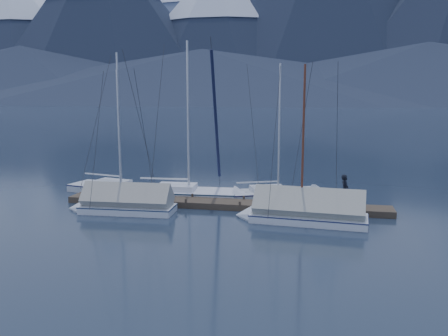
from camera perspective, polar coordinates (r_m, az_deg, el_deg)
The scene contains 10 objects.
ground at distance 24.45m, azimuth -0.92°, elevation -5.83°, with size 1000.00×1000.00×0.00m, color #151F2F.
mountain_range at distance 396.99m, azimuth 11.56°, elevation 16.55°, with size 877.00×584.00×150.50m.
dock at distance 26.32m, azimuth 0.00°, elevation -4.50°, with size 18.00×1.50×0.54m.
mooring_posts at distance 26.36m, azimuth -1.07°, elevation -3.94°, with size 15.12×1.52×0.35m.
sailboat_open_left at distance 30.27m, azimuth -11.47°, elevation -2.76°, with size 7.48×3.65×9.54m.
sailboat_open_mid at distance 28.49m, azimuth -3.17°, elevation -3.31°, with size 7.78×3.30×10.15m.
sailboat_open_right at distance 29.04m, azimuth 7.39°, elevation -3.18°, with size 6.83×4.28×8.76m.
sailboat_covered_near at distance 23.67m, azimuth 8.94°, elevation -5.39°, with size 6.65×2.80×8.45m.
sailboat_covered_far at distance 25.78m, azimuth -12.47°, elevation -4.34°, with size 5.89×2.48×8.17m.
person at distance 25.97m, azimuth 14.32°, elevation -2.59°, with size 0.60×0.39×1.65m, color black.
Camera 1 is at (5.01, -23.08, 6.32)m, focal length 38.00 mm.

